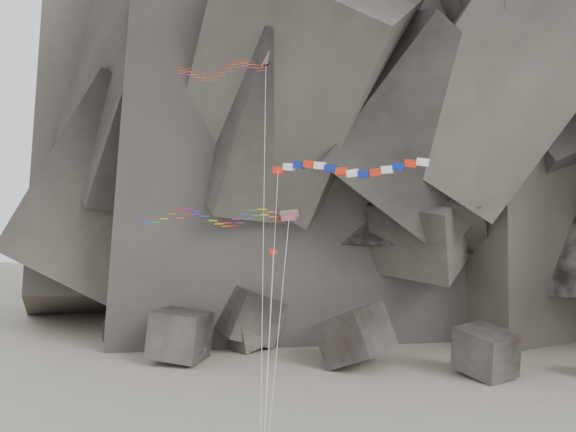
% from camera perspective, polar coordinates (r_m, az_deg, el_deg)
% --- Properties ---
extents(headland, '(110.00, 70.00, 84.00)m').
position_cam_1_polar(headland, '(115.89, 8.74, 12.55)').
color(headland, '#585248').
rests_on(headland, ground).
extents(boulder_field, '(70.82, 17.03, 9.41)m').
position_cam_1_polar(boulder_field, '(81.43, -0.46, -10.75)').
color(boulder_field, '#47423F').
rests_on(boulder_field, ground).
extents(delta_kite, '(12.09, 16.96, 29.67)m').
position_cam_1_polar(delta_kite, '(52.47, -6.42, 12.75)').
color(delta_kite, red).
rests_on(delta_kite, ground).
extents(banner_kite, '(11.18, 13.73, 20.93)m').
position_cam_1_polar(banner_kite, '(45.06, 5.27, 4.17)').
color(banner_kite, red).
rests_on(banner_kite, ground).
extents(parafoil_kite, '(12.68, 10.66, 17.47)m').
position_cam_1_polar(parafoil_kite, '(45.19, -7.27, -0.04)').
color(parafoil_kite, gold).
rests_on(parafoil_kite, ground).
extents(pennant_kite, '(3.52, 15.65, 14.26)m').
position_cam_1_polar(pennant_kite, '(46.31, -1.56, -7.34)').
color(pennant_kite, red).
rests_on(pennant_kite, ground).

